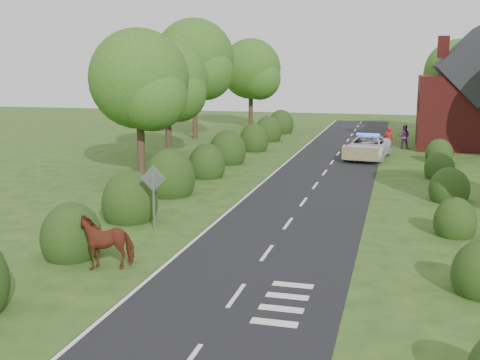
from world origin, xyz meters
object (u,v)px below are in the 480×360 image
(road_sign, at_px, (153,187))
(pedestrian_purple, at_px, (404,137))
(pedestrian_red, at_px, (388,139))
(police_van, at_px, (368,147))
(cow, at_px, (107,245))

(road_sign, xyz_separation_m, pedestrian_purple, (9.55, 26.11, -0.74))
(road_sign, relative_size, pedestrian_red, 1.37)
(road_sign, xyz_separation_m, police_van, (7.13, 20.34, -0.87))
(cow, height_order, pedestrian_purple, pedestrian_purple)
(cow, distance_m, police_van, 25.83)
(cow, relative_size, pedestrian_red, 1.09)
(cow, bearing_deg, pedestrian_purple, 139.36)
(police_van, distance_m, pedestrian_purple, 6.27)
(pedestrian_red, bearing_deg, pedestrian_purple, -120.85)
(pedestrian_red, relative_size, pedestrian_purple, 1.01)
(cow, relative_size, pedestrian_purple, 1.10)
(road_sign, bearing_deg, police_van, 70.67)
(road_sign, bearing_deg, pedestrian_purple, 69.91)
(cow, distance_m, pedestrian_purple, 32.06)
(police_van, height_order, pedestrian_red, pedestrian_red)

